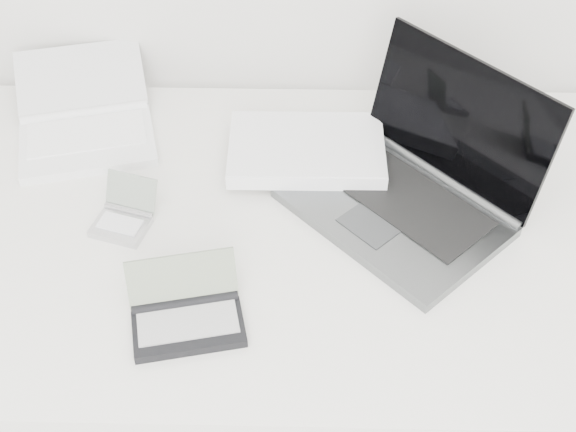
{
  "coord_description": "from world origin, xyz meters",
  "views": [
    {
      "loc": [
        -0.01,
        0.56,
        1.74
      ],
      "look_at": [
        -0.03,
        1.51,
        0.79
      ],
      "focal_mm": 50.0,
      "sensor_mm": 36.0,
      "label": 1
    }
  ],
  "objects_px": {
    "desk": "(305,242)",
    "palmtop_charcoal": "(187,315)",
    "laptop_large": "(371,171)",
    "netbook_open_white": "(85,124)"
  },
  "relations": [
    {
      "from": "netbook_open_white",
      "to": "palmtop_charcoal",
      "type": "relative_size",
      "value": 1.94
    },
    {
      "from": "netbook_open_white",
      "to": "desk",
      "type": "bearing_deg",
      "value": -43.67
    },
    {
      "from": "laptop_large",
      "to": "netbook_open_white",
      "type": "height_order",
      "value": "laptop_large"
    },
    {
      "from": "desk",
      "to": "palmtop_charcoal",
      "type": "height_order",
      "value": "palmtop_charcoal"
    },
    {
      "from": "laptop_large",
      "to": "palmtop_charcoal",
      "type": "xyz_separation_m",
      "value": [
        -0.3,
        -0.32,
        -0.02
      ]
    },
    {
      "from": "desk",
      "to": "palmtop_charcoal",
      "type": "distance_m",
      "value": 0.29
    },
    {
      "from": "laptop_large",
      "to": "netbook_open_white",
      "type": "xyz_separation_m",
      "value": [
        -0.55,
        0.15,
        -0.02
      ]
    },
    {
      "from": "desk",
      "to": "netbook_open_white",
      "type": "distance_m",
      "value": 0.51
    },
    {
      "from": "palmtop_charcoal",
      "to": "desk",
      "type": "bearing_deg",
      "value": 38.06
    },
    {
      "from": "desk",
      "to": "laptop_large",
      "type": "relative_size",
      "value": 2.85
    }
  ]
}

